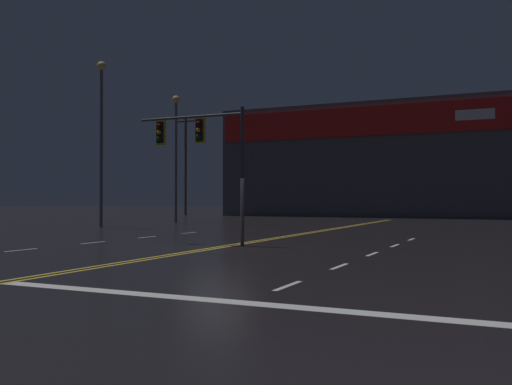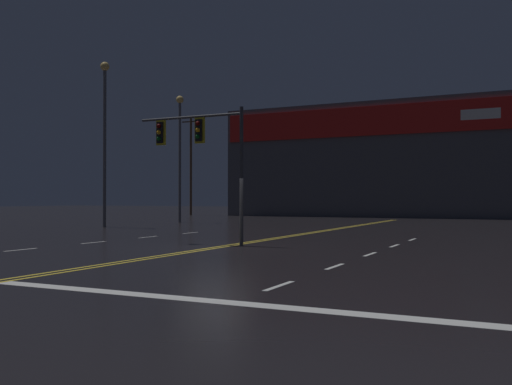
% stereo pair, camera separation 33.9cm
% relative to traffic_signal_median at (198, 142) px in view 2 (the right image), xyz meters
% --- Properties ---
extents(ground_plane, '(200.00, 200.00, 0.00)m').
position_rel_traffic_signal_median_xyz_m(ground_plane, '(1.43, -1.14, -3.94)').
color(ground_plane, black).
extents(road_markings, '(16.54, 60.00, 0.01)m').
position_rel_traffic_signal_median_xyz_m(road_markings, '(2.60, -3.09, -3.93)').
color(road_markings, gold).
rests_on(road_markings, ground).
extents(traffic_signal_median, '(4.57, 0.36, 5.17)m').
position_rel_traffic_signal_median_xyz_m(traffic_signal_median, '(0.00, 0.00, 0.00)').
color(traffic_signal_median, '#38383D').
rests_on(traffic_signal_median, ground).
extents(streetlight_near_left, '(0.56, 0.56, 10.23)m').
position_rel_traffic_signal_median_xyz_m(streetlight_near_left, '(-12.15, 8.87, 2.52)').
color(streetlight_near_left, '#59595E').
rests_on(streetlight_near_left, ground).
extents(streetlight_far_left, '(0.56, 0.56, 9.42)m').
position_rel_traffic_signal_median_xyz_m(streetlight_far_left, '(-11.88, 16.86, 2.07)').
color(streetlight_far_left, '#59595E').
rests_on(streetlight_far_left, ground).
extents(building_backdrop, '(36.44, 10.23, 10.90)m').
position_rel_traffic_signal_median_xyz_m(building_backdrop, '(1.44, 38.37, 1.53)').
color(building_backdrop, '#4C4C51').
rests_on(building_backdrop, ground).
extents(utility_pole_row, '(48.73, 0.26, 12.72)m').
position_rel_traffic_signal_median_xyz_m(utility_pole_row, '(3.43, 33.99, 2.18)').
color(utility_pole_row, '#4C3828').
rests_on(utility_pole_row, ground).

